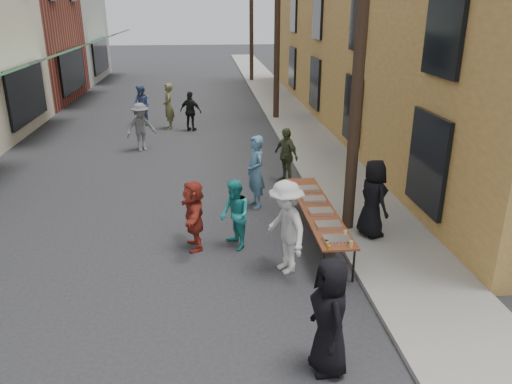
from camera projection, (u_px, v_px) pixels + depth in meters
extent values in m
plane|color=#28282B|center=(146.00, 317.00, 8.39)|extent=(120.00, 120.00, 0.00)
cube|color=gray|center=(291.00, 118.00, 22.81)|extent=(2.20, 60.00, 0.10)
cube|color=gray|center=(33.00, 11.00, 32.85)|extent=(8.00, 8.00, 9.00)
cube|color=#AC7C3D|center=(443.00, 2.00, 20.70)|extent=(10.00, 28.00, 10.00)
cylinder|color=#2D2116|center=(362.00, 27.00, 10.00)|extent=(0.26, 0.26, 9.00)
cylinder|color=#2D2116|center=(277.00, 15.00, 21.17)|extent=(0.26, 0.26, 9.00)
cylinder|color=#2D2116|center=(251.00, 11.00, 32.33)|extent=(0.26, 0.26, 9.00)
cube|color=brown|center=(318.00, 209.00, 10.91)|extent=(0.70, 4.00, 0.04)
cylinder|color=black|center=(323.00, 267.00, 9.27)|extent=(0.04, 0.04, 0.71)
cylinder|color=black|center=(354.00, 265.00, 9.32)|extent=(0.04, 0.04, 0.71)
cylinder|color=black|center=(290.00, 195.00, 12.77)|extent=(0.04, 0.04, 0.71)
cylinder|color=black|center=(312.00, 194.00, 12.82)|extent=(0.04, 0.04, 0.71)
cube|color=maroon|center=(337.00, 239.00, 9.35)|extent=(0.50, 0.33, 0.08)
cube|color=#B2B2B7|center=(329.00, 225.00, 9.96)|extent=(0.50, 0.33, 0.08)
cube|color=tan|center=(321.00, 212.00, 10.61)|extent=(0.50, 0.33, 0.08)
cube|color=#B2B2B7|center=(314.00, 200.00, 11.26)|extent=(0.50, 0.33, 0.08)
cube|color=tan|center=(308.00, 189.00, 11.91)|extent=(0.50, 0.33, 0.08)
cylinder|color=#A57F26|center=(329.00, 247.00, 9.05)|extent=(0.07, 0.07, 0.08)
cylinder|color=#A57F26|center=(328.00, 245.00, 9.15)|extent=(0.07, 0.07, 0.08)
cylinder|color=#A57F26|center=(326.00, 242.00, 9.24)|extent=(0.07, 0.07, 0.08)
cylinder|color=tan|center=(351.00, 244.00, 9.13)|extent=(0.08, 0.08, 0.12)
imported|color=black|center=(330.00, 316.00, 6.90)|extent=(0.64, 0.91, 1.76)
imported|color=#5484A4|center=(256.00, 172.00, 12.65)|extent=(0.63, 0.78, 1.87)
imported|color=teal|center=(235.00, 215.00, 10.53)|extent=(0.79, 0.89, 1.52)
imported|color=silver|center=(286.00, 227.00, 9.53)|extent=(1.06, 1.37, 1.87)
imported|color=#505C35|center=(286.00, 155.00, 14.49)|extent=(0.84, 1.02, 1.63)
imported|color=#A03123|center=(194.00, 215.00, 10.52)|extent=(0.59, 1.45, 1.52)
imported|color=black|center=(373.00, 198.00, 10.83)|extent=(0.76, 0.97, 1.74)
imported|color=slate|center=(141.00, 127.00, 17.64)|extent=(1.27, 1.10, 1.70)
imported|color=black|center=(191.00, 111.00, 20.41)|extent=(1.02, 0.76, 1.62)
imported|color=olive|center=(169.00, 106.00, 20.71)|extent=(0.51, 0.72, 1.89)
imported|color=#4D6095|center=(142.00, 105.00, 21.35)|extent=(1.06, 1.02, 1.72)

